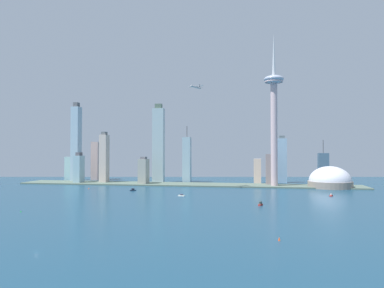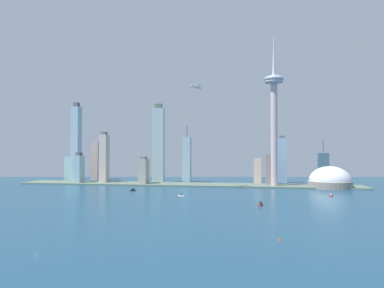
{
  "view_description": "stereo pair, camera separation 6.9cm",
  "coord_description": "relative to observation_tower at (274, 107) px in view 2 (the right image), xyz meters",
  "views": [
    {
      "loc": [
        149.93,
        -225.95,
        68.38
      ],
      "look_at": [
        19.44,
        487.53,
        84.84
      ],
      "focal_mm": 33.84,
      "sensor_mm": 36.0,
      "label": 1
    },
    {
      "loc": [
        149.99,
        -225.94,
        68.38
      ],
      "look_at": [
        19.44,
        487.53,
        84.84
      ],
      "focal_mm": 33.84,
      "sensor_mm": 36.0,
      "label": 2
    }
  ],
  "objects": [
    {
      "name": "skyscraper_5",
      "position": [
        109.88,
        104.83,
        -123.84
      ],
      "size": [
        22.74,
        13.96,
        95.36
      ],
      "color": "#405D75",
      "rests_on": "ground"
    },
    {
      "name": "skyscraper_9",
      "position": [
        -427.16,
        112.05,
        -110.22
      ],
      "size": [
        18.33,
        25.06,
        93.97
      ],
      "color": "#C1A29B",
      "rests_on": "ground"
    },
    {
      "name": "skyscraper_8",
      "position": [
        -449.5,
        51.5,
        -68.15
      ],
      "size": [
        18.22,
        20.47,
        184.61
      ],
      "color": "#9DB7C9",
      "rests_on": "ground"
    },
    {
      "name": "boat_2",
      "position": [
        -148.96,
        -176.71,
        -156.1
      ],
      "size": [
        11.39,
        6.76,
        3.05
      ],
      "rotation": [
        0.0,
        0.0,
        5.96
      ],
      "color": "white",
      "rests_on": "ground"
    },
    {
      "name": "ground_plane",
      "position": [
        -181.25,
        -503.65,
        -157.2
      ],
      "size": [
        6000.0,
        6000.0,
        0.0
      ],
      "primitive_type": "plane",
      "color": "navy"
    },
    {
      "name": "boat_3",
      "position": [
        80.6,
        -135.55,
        -155.96
      ],
      "size": [
        6.95,
        10.57,
        3.39
      ],
      "rotation": [
        0.0,
        0.0,
        1.17
      ],
      "color": "#B32522",
      "rests_on": "ground"
    },
    {
      "name": "channel_buoy_0",
      "position": [
        -15.47,
        -441.06,
        -155.8
      ],
      "size": [
        1.83,
        1.83,
        2.81
      ],
      "primitive_type": "cone",
      "color": "#E54C19",
      "rests_on": "ground"
    },
    {
      "name": "skyscraper_10",
      "position": [
        -32.84,
        63.3,
        -130.08
      ],
      "size": [
        15.5,
        26.61,
        54.24
      ],
      "color": "beige",
      "rests_on": "ground"
    },
    {
      "name": "skyscraper_7",
      "position": [
        -188.45,
        65.69,
        -106.09
      ],
      "size": [
        17.49,
        19.33,
        126.99
      ],
      "color": "#93B1BE",
      "rests_on": "ground"
    },
    {
      "name": "skyscraper_11",
      "position": [
        -476.92,
        81.0,
        -128.57
      ],
      "size": [
        24.97,
        23.79,
        57.26
      ],
      "color": "#99C0BF",
      "rests_on": "ground"
    },
    {
      "name": "skyscraper_4",
      "position": [
        -366.49,
        22.26,
        -102.55
      ],
      "size": [
        16.24,
        20.39,
        113.48
      ],
      "color": "beige",
      "rests_on": "ground"
    },
    {
      "name": "boat_0",
      "position": [
        -28.5,
        -256.46,
        -155.39
      ],
      "size": [
        6.28,
        9.51,
        5.05
      ],
      "rotation": [
        0.0,
        0.0,
        1.18
      ],
      "color": "#A7302A",
      "rests_on": "ground"
    },
    {
      "name": "airplane",
      "position": [
        -143.01,
        -81.54,
        30.55
      ],
      "size": [
        29.9,
        30.14,
        8.1
      ],
      "rotation": [
        0.0,
        0.0,
        4.3
      ],
      "color": "#BEB9BB"
    },
    {
      "name": "observation_tower",
      "position": [
        0.0,
        0.0,
        0.0
      ],
      "size": [
        38.98,
        38.98,
        303.11
      ],
      "color": "beige",
      "rests_on": "ground"
    },
    {
      "name": "waterfront_pier",
      "position": [
        -181.25,
        11.76,
        -155.95
      ],
      "size": [
        713.17,
        76.53,
        2.51
      ],
      "primitive_type": "cube",
      "color": "#576A5D",
      "rests_on": "ground"
    },
    {
      "name": "skyscraper_2",
      "position": [
        -418.12,
        5.87,
        -125.4
      ],
      "size": [
        15.35,
        24.08,
        68.01
      ],
      "color": "#94B6C0",
      "rests_on": "ground"
    },
    {
      "name": "boat_4",
      "position": [
        -250.61,
        -115.03,
        -155.72
      ],
      "size": [
        9.83,
        10.58,
        10.38
      ],
      "rotation": [
        0.0,
        0.0,
        0.85
      ],
      "color": "#1A2235",
      "rests_on": "ground"
    },
    {
      "name": "channel_buoy_2",
      "position": [
        -341.67,
        -101.26,
        -156.04
      ],
      "size": [
        1.96,
        1.96,
        2.32
      ],
      "primitive_type": "cone",
      "color": "#E54C19",
      "rests_on": "ground"
    },
    {
      "name": "skyscraper_1",
      "position": [
        -5.78,
        37.01,
        -124.91
      ],
      "size": [
        19.87,
        24.69,
        64.57
      ],
      "color": "gray",
      "rests_on": "ground"
    },
    {
      "name": "skyscraper_6",
      "position": [
        -269.55,
        4.04,
        -129.37
      ],
      "size": [
        17.43,
        26.97,
        58.74
      ],
      "color": "#A0A094",
      "rests_on": "ground"
    },
    {
      "name": "skyscraper_0",
      "position": [
        21.22,
        95.99,
        -106.64
      ],
      "size": [
        20.13,
        14.12,
        105.08
      ],
      "color": "#86A9C6",
      "rests_on": "ground"
    },
    {
      "name": "stadium_dome",
      "position": [
        104.39,
        1.35,
        -145.72
      ],
      "size": [
        82.53,
        82.53,
        57.39
      ],
      "color": "gray",
      "rests_on": "ground"
    },
    {
      "name": "channel_buoy_1",
      "position": [
        -298.44,
        -357.03,
        -156.31
      ],
      "size": [
        1.39,
        1.39,
        1.78
      ],
      "primitive_type": "cone",
      "color": "green",
      "rests_on": "ground"
    },
    {
      "name": "skyscraper_3",
      "position": [
        -250.89,
        52.87,
        -71.97
      ],
      "size": [
        25.5,
        14.58,
        176.97
      ],
      "color": "#9CB2B9",
      "rests_on": "ground"
    }
  ]
}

